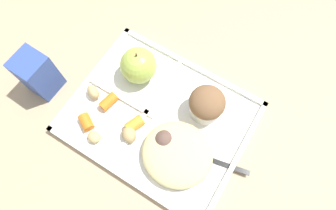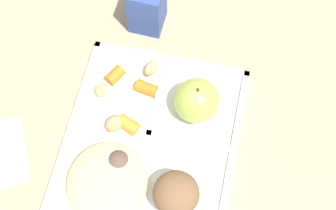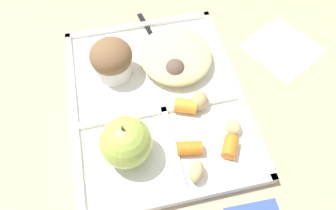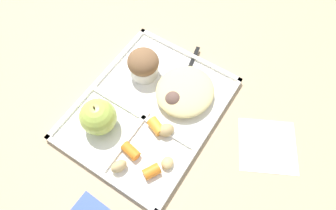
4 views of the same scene
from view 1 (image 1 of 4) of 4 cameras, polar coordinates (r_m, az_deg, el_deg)
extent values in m
plane|color=tan|center=(0.59, -1.74, -2.74)|extent=(6.00, 6.00, 0.00)
cube|color=white|center=(0.59, -1.76, -2.58)|extent=(0.36, 0.28, 0.01)
cube|color=white|center=(0.56, -9.47, -13.67)|extent=(0.36, 0.01, 0.01)
cube|color=white|center=(0.63, 4.93, 7.83)|extent=(0.36, 0.01, 0.01)
cube|color=white|center=(0.63, -15.18, 5.52)|extent=(0.01, 0.28, 0.01)
cube|color=white|center=(0.57, 13.37, -10.87)|extent=(0.01, 0.28, 0.01)
cube|color=white|center=(0.58, -4.05, -0.98)|extent=(0.01, 0.26, 0.01)
cube|color=white|center=(0.60, -9.30, 1.46)|extent=(0.16, 0.01, 0.01)
sphere|color=#A8C14C|center=(0.59, -5.97, 7.90)|extent=(0.08, 0.08, 0.08)
cylinder|color=#4C381E|center=(0.56, -6.37, 9.87)|extent=(0.00, 0.00, 0.01)
cylinder|color=silver|center=(0.58, 7.54, -0.48)|extent=(0.07, 0.07, 0.03)
ellipsoid|color=brown|center=(0.55, 7.89, 0.54)|extent=(0.07, 0.07, 0.05)
cylinder|color=orange|center=(0.59, -16.12, -3.33)|extent=(0.04, 0.04, 0.02)
cylinder|color=orange|center=(0.57, -6.73, -3.86)|extent=(0.03, 0.04, 0.02)
cylinder|color=orange|center=(0.59, -11.86, 0.70)|extent=(0.03, 0.04, 0.02)
ellipsoid|color=tan|center=(0.61, -14.83, 2.55)|extent=(0.04, 0.03, 0.03)
ellipsoid|color=tan|center=(0.56, -7.81, -5.90)|extent=(0.04, 0.04, 0.03)
ellipsoid|color=tan|center=(0.58, -14.60, -6.24)|extent=(0.03, 0.03, 0.02)
ellipsoid|color=#D6C684|center=(0.54, 1.88, -9.81)|extent=(0.14, 0.13, 0.04)
sphere|color=brown|center=(0.55, -0.76, -7.08)|extent=(0.04, 0.04, 0.04)
sphere|color=brown|center=(0.54, 3.99, -12.91)|extent=(0.03, 0.03, 0.03)
sphere|color=#755B4C|center=(0.55, 1.50, -7.99)|extent=(0.03, 0.03, 0.03)
cube|color=black|center=(0.57, 11.87, -11.85)|extent=(0.09, 0.03, 0.00)
cube|color=black|center=(0.56, 5.95, -10.00)|extent=(0.04, 0.03, 0.00)
cylinder|color=black|center=(0.56, 3.45, -8.29)|extent=(0.02, 0.01, 0.00)
cylinder|color=black|center=(0.56, 3.17, -9.09)|extent=(0.02, 0.01, 0.00)
cylinder|color=black|center=(0.56, 2.89, -9.90)|extent=(0.02, 0.01, 0.00)
cube|color=#334C99|center=(0.63, -24.72, 5.67)|extent=(0.06, 0.06, 0.10)
camera|label=2|loc=(0.34, 122.71, 35.97)|focal=51.66mm
camera|label=3|loc=(0.47, -47.36, 43.76)|focal=34.72mm
camera|label=4|loc=(0.36, -88.29, 22.95)|focal=32.48mm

